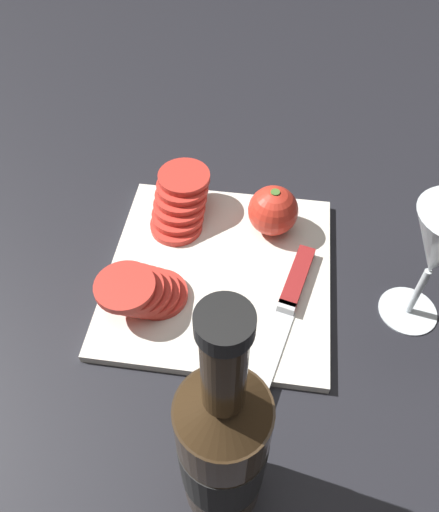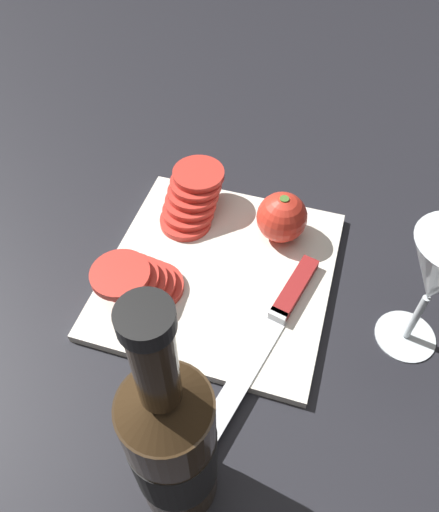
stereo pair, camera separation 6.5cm
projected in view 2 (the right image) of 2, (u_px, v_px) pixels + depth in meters
name	position (u px, v px, depth m)	size (l,w,h in m)	color
ground_plane	(213.00, 280.00, 0.68)	(3.00, 3.00, 0.00)	black
cutting_board	(220.00, 273.00, 0.68)	(0.31, 0.30, 0.01)	silver
wine_bottle	(173.00, 446.00, 0.43)	(0.08, 0.08, 0.32)	#332314
whole_tomato	(282.00, 217.00, 0.69)	(0.07, 0.07, 0.07)	red
knife	(283.00, 307.00, 0.63)	(0.29, 0.09, 0.01)	silver
tomato_slice_stack_near	(192.00, 198.00, 0.72)	(0.12, 0.08, 0.06)	red
tomato_slice_stack_far	(138.00, 280.00, 0.63)	(0.10, 0.11, 0.05)	red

